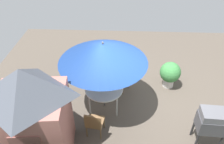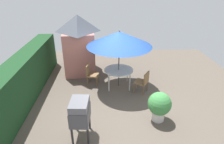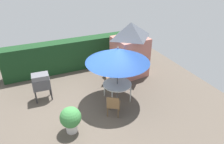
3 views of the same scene
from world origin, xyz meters
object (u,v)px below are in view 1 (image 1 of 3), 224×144
Objects in this scene: patio_umbrella at (103,53)px; bbq_grill at (212,121)px; patio_table at (104,90)px; chair_far_side at (94,122)px; chair_near_shed at (123,76)px; garden_shed at (33,116)px; potted_plant_by_shed at (170,73)px.

patio_umbrella reaches higher than bbq_grill.
patio_table is 1.19m from chair_far_side.
patio_table is 0.47× the size of patio_umbrella.
bbq_grill reaches higher than chair_near_shed.
patio_table is 3.14m from bbq_grill.
garden_shed is at bearing 49.47° from patio_umbrella.
patio_table is 1.32× the size of chair_near_shed.
chair_near_shed is (2.29, -2.16, -0.33)m from bbq_grill.
potted_plant_by_shed is at bearing -137.04° from chair_far_side.
patio_umbrella reaches higher than chair_far_side.
potted_plant_by_shed reaches higher than chair_far_side.
garden_shed is 1.67m from chair_far_side.
chair_near_shed is at bearing -122.65° from patio_umbrella.
potted_plant_by_shed is at bearing -153.85° from patio_umbrella.
chair_far_side is 0.92× the size of potted_plant_by_shed.
garden_shed is 4.77m from potted_plant_by_shed.
chair_far_side is at bearing 69.66° from chair_near_shed.
garden_shed is at bearing 6.40° from bbq_grill.
bbq_grill is at bearing 104.91° from potted_plant_by_shed.
bbq_grill is 1.33× the size of chair_near_shed.
patio_table is 1.21× the size of potted_plant_by_shed.
patio_table is at bearing -23.57° from bbq_grill.
garden_shed is 2.40m from patio_table.
patio_umbrella is at bearing 26.15° from potted_plant_by_shed.
garden_shed reaches higher than patio_umbrella.
patio_umbrella is at bearing 57.35° from chair_near_shed.
patio_umbrella is (0.00, -0.00, 1.36)m from patio_table.
chair_near_shed is at bearing 6.59° from potted_plant_by_shed.
potted_plant_by_shed is (-3.74, -2.85, -0.82)m from garden_shed.
potted_plant_by_shed is (-2.43, -2.26, 0.05)m from chair_far_side.
garden_shed is 3.48m from chair_near_shed.
patio_umbrella is 1.93m from chair_far_side.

